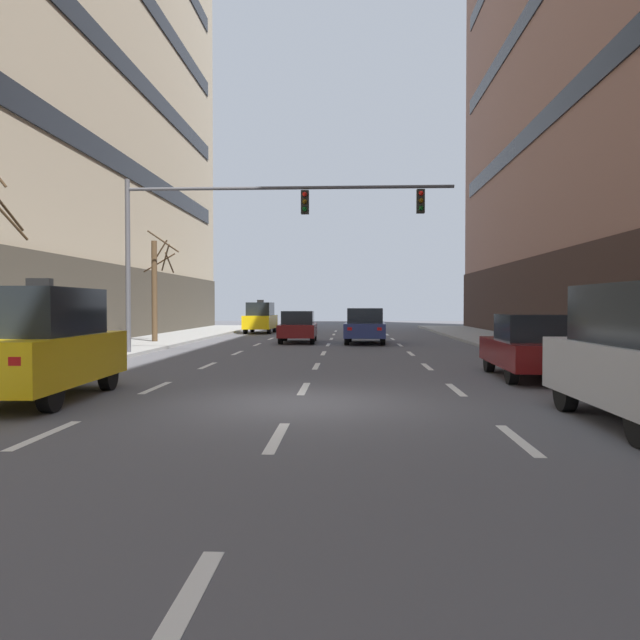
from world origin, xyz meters
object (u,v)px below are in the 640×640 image
object	(u,v)px
taxi_driving_0	(260,318)
car_driving_2	(365,326)
car_parked_2	(532,347)
traffic_signal_0	(244,223)
street_tree_0	(155,287)
car_driving_3	(298,327)
taxi_driving_1	(40,344)

from	to	relation	value
taxi_driving_0	car_driving_2	xyz separation A→B (m)	(6.68, -10.57, -0.17)
taxi_driving_0	car_parked_2	xyz separation A→B (m)	(10.55, -24.48, -0.21)
traffic_signal_0	street_tree_0	size ratio (longest dim) A/B	2.32
car_driving_3	car_driving_2	bearing A→B (deg)	-8.11
taxi_driving_0	traffic_signal_0	bearing A→B (deg)	-83.38
taxi_driving_0	taxi_driving_1	size ratio (longest dim) A/B	0.92
car_driving_3	car_parked_2	distance (m)	16.08
car_driving_2	traffic_signal_0	size ratio (longest dim) A/B	0.39
taxi_driving_0	car_driving_2	bearing A→B (deg)	-57.73
car_parked_2	street_tree_0	world-z (taller)	street_tree_0
street_tree_0	car_parked_2	bearing A→B (deg)	-42.85
car_driving_2	traffic_signal_0	distance (m)	9.78
car_driving_2	car_parked_2	bearing A→B (deg)	-74.44
car_driving_3	street_tree_0	xyz separation A→B (m)	(-6.66, -1.54, 1.94)
taxi_driving_0	street_tree_0	xyz separation A→B (m)	(-3.30, -11.64, 1.69)
street_tree_0	taxi_driving_0	bearing A→B (deg)	74.19
car_parked_2	street_tree_0	distance (m)	18.98
car_driving_2	car_parked_2	xyz separation A→B (m)	(3.87, -13.91, -0.04)
taxi_driving_0	street_tree_0	size ratio (longest dim) A/B	0.82
car_driving_2	car_driving_3	distance (m)	3.35
car_driving_2	traffic_signal_0	bearing A→B (deg)	-120.67
taxi_driving_1	car_driving_2	xyz separation A→B (m)	(6.81, 17.99, -0.25)
traffic_signal_0	taxi_driving_1	bearing A→B (deg)	-102.31
traffic_signal_0	street_tree_0	distance (m)	8.81
car_parked_2	traffic_signal_0	size ratio (longest dim) A/B	0.37
street_tree_0	traffic_signal_0	bearing A→B (deg)	-50.70
taxi_driving_1	traffic_signal_0	distance (m)	11.19
taxi_driving_0	street_tree_0	world-z (taller)	street_tree_0
car_parked_2	taxi_driving_0	bearing A→B (deg)	113.31
car_driving_3	car_parked_2	world-z (taller)	car_parked_2
taxi_driving_0	taxi_driving_1	distance (m)	28.57
taxi_driving_0	traffic_signal_0	distance (m)	18.77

